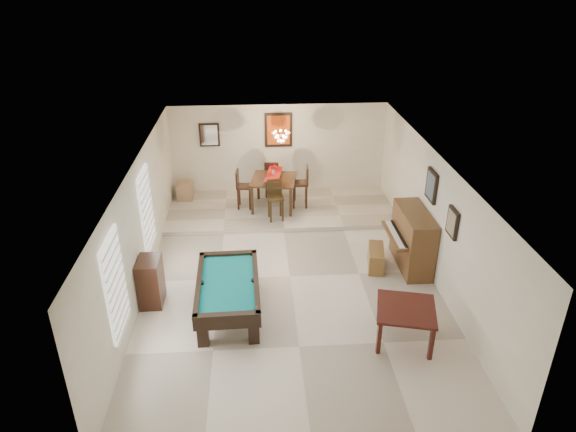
{
  "coord_description": "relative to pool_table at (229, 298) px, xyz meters",
  "views": [
    {
      "loc": [
        -0.68,
        -9.26,
        6.03
      ],
      "look_at": [
        0.0,
        0.6,
        1.15
      ],
      "focal_mm": 32.0,
      "sensor_mm": 36.0,
      "label": 1
    }
  ],
  "objects": [
    {
      "name": "ceiling",
      "position": [
        1.25,
        1.21,
        2.25
      ],
      "size": [
        6.0,
        9.0,
        0.04
      ],
      "primitive_type": "cube",
      "color": "white",
      "rests_on": "wall_back"
    },
    {
      "name": "dining_chair_west",
      "position": [
        0.27,
        4.51,
        0.29
      ],
      "size": [
        0.42,
        0.42,
        1.04
      ],
      "primitive_type": null,
      "rotation": [
        0.0,
        0.0,
        1.48
      ],
      "color": "black",
      "rests_on": "dining_step"
    },
    {
      "name": "wall_back",
      "position": [
        1.25,
        5.71,
        0.95
      ],
      "size": [
        6.0,
        0.04,
        2.6
      ],
      "primitive_type": "cube",
      "color": "silver",
      "rests_on": "ground_plane"
    },
    {
      "name": "dining_step",
      "position": [
        1.25,
        4.46,
        -0.29
      ],
      "size": [
        6.0,
        2.5,
        0.12
      ],
      "primitive_type": "cube",
      "color": "beige",
      "rests_on": "ground_plane"
    },
    {
      "name": "wall_right",
      "position": [
        4.25,
        1.21,
        0.95
      ],
      "size": [
        0.04,
        9.0,
        2.6
      ],
      "primitive_type": "cube",
      "color": "silver",
      "rests_on": "ground_plane"
    },
    {
      "name": "chandelier",
      "position": [
        1.25,
        4.41,
        1.85
      ],
      "size": [
        0.44,
        0.44,
        0.6
      ],
      "primitive_type": null,
      "color": "#FFE5B2",
      "rests_on": "ceiling"
    },
    {
      "name": "square_table",
      "position": [
        3.11,
        -0.97,
        -0.01
      ],
      "size": [
        1.2,
        1.2,
        0.69
      ],
      "primitive_type": null,
      "rotation": [
        0.0,
        0.0,
        -0.24
      ],
      "color": "#35120D",
      "rests_on": "ground_plane"
    },
    {
      "name": "dining_chair_south",
      "position": [
        1.07,
        3.75,
        0.28
      ],
      "size": [
        0.43,
        0.43,
        1.04
      ],
      "primitive_type": null,
      "rotation": [
        0.0,
        0.0,
        0.12
      ],
      "color": "black",
      "rests_on": "dining_step"
    },
    {
      "name": "wall_left",
      "position": [
        -1.75,
        1.21,
        0.95
      ],
      "size": [
        0.04,
        9.0,
        2.6
      ],
      "primitive_type": "cube",
      "color": "silver",
      "rests_on": "ground_plane"
    },
    {
      "name": "back_painting",
      "position": [
        1.25,
        5.67,
        1.55
      ],
      "size": [
        0.75,
        0.06,
        0.95
      ],
      "primitive_type": "cube",
      "color": "#D84C14",
      "rests_on": "wall_back"
    },
    {
      "name": "dining_chair_east",
      "position": [
        1.76,
        4.51,
        0.33
      ],
      "size": [
        0.45,
        0.45,
        1.14
      ],
      "primitive_type": null,
      "rotation": [
        0.0,
        0.0,
        -1.64
      ],
      "color": "black",
      "rests_on": "dining_step"
    },
    {
      "name": "right_picture_upper",
      "position": [
        4.21,
        1.51,
        1.55
      ],
      "size": [
        0.06,
        0.55,
        0.65
      ],
      "primitive_type": "cube",
      "color": "slate",
      "rests_on": "wall_right"
    },
    {
      "name": "window_left_rear",
      "position": [
        -1.72,
        1.81,
        1.05
      ],
      "size": [
        0.06,
        1.0,
        1.7
      ],
      "primitive_type": "cube",
      "color": "white",
      "rests_on": "wall_left"
    },
    {
      "name": "apothecary_chest",
      "position": [
        -1.52,
        0.48,
        0.13
      ],
      "size": [
        0.43,
        0.64,
        0.96
      ],
      "primitive_type": "cube",
      "color": "black",
      "rests_on": "ground_plane"
    },
    {
      "name": "pool_table",
      "position": [
        0.0,
        0.0,
        0.0
      ],
      "size": [
        1.2,
        2.15,
        0.71
      ],
      "primitive_type": null,
      "rotation": [
        0.0,
        0.0,
        0.02
      ],
      "color": "black",
      "rests_on": "ground_plane"
    },
    {
      "name": "corner_bench",
      "position": [
        -1.39,
        5.22,
        -0.0
      ],
      "size": [
        0.42,
        0.52,
        0.47
      ],
      "primitive_type": "cube",
      "rotation": [
        0.0,
        0.0,
        0.01
      ],
      "color": "#9E7A55",
      "rests_on": "dining_step"
    },
    {
      "name": "window_left_front",
      "position": [
        -1.72,
        -0.99,
        1.05
      ],
      "size": [
        0.06,
        1.0,
        1.7
      ],
      "primitive_type": "cube",
      "color": "white",
      "rests_on": "wall_left"
    },
    {
      "name": "dining_table",
      "position": [
        1.05,
        4.47,
        0.24
      ],
      "size": [
        1.33,
        1.33,
        0.95
      ],
      "primitive_type": null,
      "rotation": [
        0.0,
        0.0,
        -0.17
      ],
      "color": "black",
      "rests_on": "dining_step"
    },
    {
      "name": "dining_chair_north",
      "position": [
        1.05,
        5.25,
        0.29
      ],
      "size": [
        0.44,
        0.44,
        1.05
      ],
      "primitive_type": null,
      "rotation": [
        0.0,
        0.0,
        3.01
      ],
      "color": "black",
      "rests_on": "dining_step"
    },
    {
      "name": "right_picture_lower",
      "position": [
        4.21,
        0.21,
        1.35
      ],
      "size": [
        0.06,
        0.45,
        0.55
      ],
      "primitive_type": "cube",
      "color": "gray",
      "rests_on": "wall_right"
    },
    {
      "name": "ground_plane",
      "position": [
        1.25,
        1.21,
        -0.36
      ],
      "size": [
        6.0,
        9.0,
        0.02
      ],
      "primitive_type": "cube",
      "color": "beige"
    },
    {
      "name": "wall_front",
      "position": [
        1.25,
        -3.29,
        0.95
      ],
      "size": [
        6.0,
        0.04,
        2.6
      ],
      "primitive_type": "cube",
      "color": "silver",
      "rests_on": "ground_plane"
    },
    {
      "name": "back_mirror",
      "position": [
        -0.65,
        5.67,
        1.45
      ],
      "size": [
        0.55,
        0.06,
        0.65
      ],
      "primitive_type": "cube",
      "color": "white",
      "rests_on": "wall_back"
    },
    {
      "name": "piano_bench",
      "position": [
        3.16,
        1.47,
        -0.13
      ],
      "size": [
        0.46,
        0.86,
        0.45
      ],
      "primitive_type": "cube",
      "rotation": [
        0.0,
        0.0,
        -0.19
      ],
      "color": "brown",
      "rests_on": "ground_plane"
    },
    {
      "name": "flower_vase",
      "position": [
        1.05,
        4.47,
        0.84
      ],
      "size": [
        0.16,
        0.16,
        0.25
      ],
      "primitive_type": null,
      "rotation": [
        0.0,
        0.0,
        0.1
      ],
      "color": "red",
      "rests_on": "dining_table"
    },
    {
      "name": "upright_piano",
      "position": [
        3.8,
        1.51,
        0.29
      ],
      "size": [
        0.87,
        1.55,
        1.29
      ],
      "primitive_type": null,
      "color": "brown",
      "rests_on": "ground_plane"
    }
  ]
}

